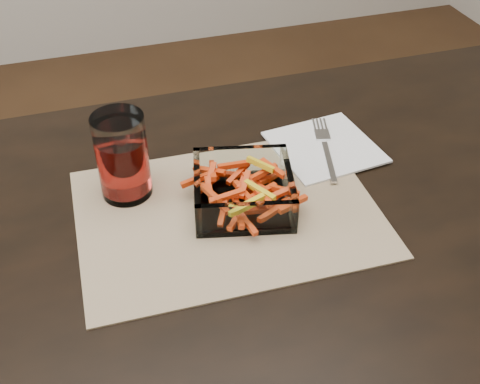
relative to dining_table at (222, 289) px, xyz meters
name	(u,v)px	position (x,y,z in m)	size (l,w,h in m)	color
dining_table	(222,289)	(0.00, 0.00, 0.00)	(1.60, 0.90, 0.75)	black
placemat	(228,213)	(0.03, 0.07, 0.09)	(0.45, 0.33, 0.00)	tan
glass_bowl	(243,192)	(0.06, 0.08, 0.11)	(0.18, 0.18, 0.06)	white
tumbler	(123,159)	(-0.11, 0.16, 0.15)	(0.08, 0.08, 0.14)	white
napkin	(325,147)	(0.24, 0.18, 0.09)	(0.17, 0.17, 0.00)	white
fork	(325,146)	(0.24, 0.18, 0.10)	(0.07, 0.19, 0.00)	silver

